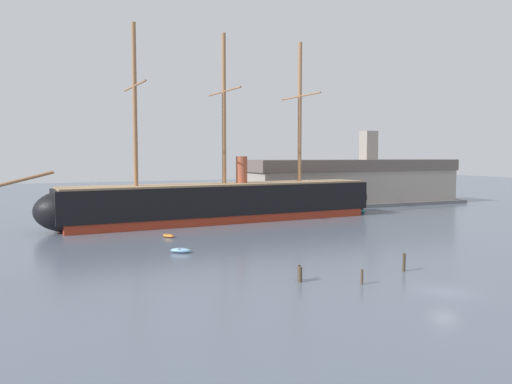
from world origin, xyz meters
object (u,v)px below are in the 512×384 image
(tall_ship, at_px, (224,201))
(dinghy_distant_centre, at_px, (222,212))
(mooring_piling_nearest, at_px, (362,277))
(mooring_piling_left_pair, at_px, (300,274))
(mooring_piling_right_pair, at_px, (299,273))
(dockside_warehouse_right, at_px, (355,182))
(dinghy_alongside_bow, at_px, (168,236))
(mooring_piling_midwater, at_px, (404,262))
(seagull_in_flight, at_px, (307,181))
(dinghy_mid_left, at_px, (181,250))
(sailboat_far_right, at_px, (362,211))
(motorboat_far_left, at_px, (82,221))

(tall_ship, relative_size, dinghy_distant_centre, 28.32)
(mooring_piling_nearest, height_order, mooring_piling_left_pair, mooring_piling_left_pair)
(mooring_piling_right_pair, bearing_deg, dockside_warehouse_right, 51.76)
(dinghy_alongside_bow, relative_size, mooring_piling_midwater, 1.27)
(tall_ship, distance_m, seagull_in_flight, 19.35)
(mooring_piling_nearest, distance_m, mooring_piling_right_pair, 5.86)
(mooring_piling_left_pair, height_order, dockside_warehouse_right, dockside_warehouse_right)
(dinghy_mid_left, distance_m, mooring_piling_midwater, 26.37)
(mooring_piling_left_pair, distance_m, mooring_piling_right_pair, 0.57)
(mooring_piling_left_pair, bearing_deg, sailboat_far_right, 49.64)
(mooring_piling_nearest, bearing_deg, mooring_piling_right_pair, 142.94)
(mooring_piling_midwater, bearing_deg, seagull_in_flight, 82.91)
(dinghy_distant_centre, bearing_deg, mooring_piling_nearest, -96.87)
(mooring_piling_nearest, relative_size, dockside_warehouse_right, 0.02)
(dockside_warehouse_right, bearing_deg, mooring_piling_midwater, -120.13)
(mooring_piling_midwater, height_order, seagull_in_flight, seagull_in_flight)
(mooring_piling_nearest, bearing_deg, sailboat_far_right, 55.09)
(mooring_piling_midwater, xyz_separation_m, seagull_in_flight, (3.32, 26.73, 7.08))
(seagull_in_flight, bearing_deg, mooring_piling_right_pair, -120.19)
(mooring_piling_right_pair, bearing_deg, mooring_piling_midwater, -3.98)
(mooring_piling_right_pair, relative_size, mooring_piling_midwater, 0.82)
(dinghy_distant_centre, bearing_deg, mooring_piling_midwater, -90.08)
(tall_ship, distance_m, mooring_piling_nearest, 47.05)
(sailboat_far_right, bearing_deg, seagull_in_flight, -140.76)
(tall_ship, xyz_separation_m, seagull_in_flight, (7.24, -17.40, 4.38))
(dinghy_mid_left, xyz_separation_m, motorboat_far_left, (-9.19, 30.00, 0.40))
(dinghy_distant_centre, relative_size, seagull_in_flight, 2.29)
(dinghy_alongside_bow, relative_size, motorboat_far_left, 0.49)
(dinghy_mid_left, height_order, seagull_in_flight, seagull_in_flight)
(dinghy_mid_left, bearing_deg, mooring_piling_nearest, -61.48)
(mooring_piling_right_pair, xyz_separation_m, seagull_in_flight, (15.08, 25.91, 7.25))
(seagull_in_flight, bearing_deg, dinghy_alongside_bow, 169.38)
(tall_ship, relative_size, dockside_warehouse_right, 1.21)
(dinghy_mid_left, height_order, mooring_piling_nearest, mooring_piling_nearest)
(dinghy_distant_centre, bearing_deg, tall_ship, -107.65)
(mooring_piling_right_pair, xyz_separation_m, mooring_piling_midwater, (11.75, -0.82, 0.17))
(dinghy_distant_centre, bearing_deg, dockside_warehouse_right, 4.99)
(sailboat_far_right, xyz_separation_m, seagull_in_flight, (-23.61, -19.28, 7.58))
(dinghy_alongside_bow, distance_m, mooring_piling_midwater, 35.19)
(mooring_piling_right_pair, bearing_deg, mooring_piling_left_pair, -109.05)
(tall_ship, xyz_separation_m, mooring_piling_midwater, (3.92, -44.14, -2.70))
(dinghy_distant_centre, bearing_deg, motorboat_far_left, -163.89)
(dinghy_mid_left, height_order, sailboat_far_right, sailboat_far_right)
(mooring_piling_nearest, bearing_deg, dinghy_alongside_bow, 107.13)
(dinghy_alongside_bow, distance_m, mooring_piling_right_pair, 30.32)
(mooring_piling_midwater, bearing_deg, dinghy_alongside_bow, 119.54)
(mooring_piling_nearest, bearing_deg, mooring_piling_left_pair, 148.34)
(motorboat_far_left, bearing_deg, dinghy_mid_left, -72.97)
(dockside_warehouse_right, bearing_deg, mooring_piling_right_pair, -128.24)
(sailboat_far_right, distance_m, mooring_piling_nearest, 59.43)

